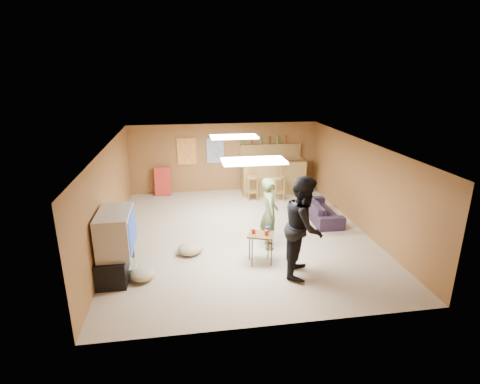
{
  "coord_description": "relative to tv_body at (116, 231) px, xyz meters",
  "views": [
    {
      "loc": [
        -1.31,
        -8.28,
        3.82
      ],
      "look_at": [
        0.0,
        0.2,
        1.0
      ],
      "focal_mm": 28.0,
      "sensor_mm": 36.0,
      "label": 1
    }
  ],
  "objects": [
    {
      "name": "wall_front",
      "position": [
        2.65,
        -2.0,
        0.2
      ],
      "size": [
        6.0,
        0.02,
        2.2
      ],
      "primitive_type": "cube",
      "color": "brown",
      "rests_on": "ground"
    },
    {
      "name": "wall_back",
      "position": [
        2.65,
        5.0,
        0.2
      ],
      "size": [
        6.0,
        0.02,
        2.2
      ],
      "primitive_type": "cube",
      "color": "brown",
      "rests_on": "ground"
    },
    {
      "name": "cup_red_near",
      "position": [
        2.67,
        0.05,
        -0.2
      ],
      "size": [
        0.1,
        0.1,
        0.11
      ],
      "primitive_type": "cylinder",
      "rotation": [
        0.0,
        0.0,
        0.34
      ],
      "color": "#A6260B",
      "rests_on": "tray_table"
    },
    {
      "name": "ceiling",
      "position": [
        2.65,
        1.5,
        1.3
      ],
      "size": [
        6.0,
        7.0,
        0.02
      ],
      "primitive_type": "cube",
      "color": "silver",
      "rests_on": "ground"
    },
    {
      "name": "cushion_mid",
      "position": [
        1.45,
        0.67,
        -0.8
      ],
      "size": [
        0.46,
        0.46,
        0.21
      ],
      "primitive_type": "ellipsoid",
      "rotation": [
        0.0,
        0.0,
        -0.0
      ],
      "color": "gray",
      "rests_on": "ground"
    },
    {
      "name": "bar_lip",
      "position": [
        4.15,
        4.2,
        0.2
      ],
      "size": [
        2.1,
        0.12,
        0.05
      ],
      "primitive_type": "cube",
      "color": "#382612",
      "rests_on": "bar_counter"
    },
    {
      "name": "ground",
      "position": [
        2.65,
        1.5,
        -0.9
      ],
      "size": [
        7.0,
        7.0,
        0.0
      ],
      "primitive_type": "plane",
      "color": "tan",
      "rests_on": "ground"
    },
    {
      "name": "cushion_near_tv",
      "position": [
        1.38,
        0.62,
        -0.78
      ],
      "size": [
        0.68,
        0.68,
        0.23
      ],
      "primitive_type": "ellipsoid",
      "rotation": [
        0.0,
        0.0,
        -0.4
      ],
      "color": "gray",
      "rests_on": "ground"
    },
    {
      "name": "poster_right",
      "position": [
        2.35,
        4.96,
        0.45
      ],
      "size": [
        0.55,
        0.03,
        0.8
      ],
      "primitive_type": "cube",
      "color": "#334C99",
      "rests_on": "wall_back"
    },
    {
      "name": "sofa",
      "position": [
        4.92,
        2.1,
        -0.65
      ],
      "size": [
        0.72,
        1.75,
        0.5
      ],
      "primitive_type": "imported",
      "rotation": [
        0.0,
        0.0,
        1.54
      ],
      "color": "black",
      "rests_on": "ground"
    },
    {
      "name": "bar_shelf",
      "position": [
        4.15,
        4.9,
        0.6
      ],
      "size": [
        2.0,
        0.18,
        0.05
      ],
      "primitive_type": "cube",
      "color": "olive",
      "rests_on": "bar_backing"
    },
    {
      "name": "wall_left",
      "position": [
        -0.35,
        1.5,
        0.2
      ],
      "size": [
        0.02,
        7.0,
        2.2
      ],
      "primitive_type": "cube",
      "color": "brown",
      "rests_on": "ground"
    },
    {
      "name": "person_olive",
      "position": [
        3.15,
        0.69,
        -0.09
      ],
      "size": [
        0.44,
        0.63,
        1.63
      ],
      "primitive_type": "imported",
      "rotation": [
        0.0,
        0.0,
        1.48
      ],
      "color": "#475632",
      "rests_on": "ground"
    },
    {
      "name": "cushion_far",
      "position": [
        0.47,
        -0.3,
        -0.79
      ],
      "size": [
        0.5,
        0.5,
        0.22
      ],
      "primitive_type": "ellipsoid",
      "rotation": [
        0.0,
        0.0,
        0.06
      ],
      "color": "gray",
      "rests_on": "ground"
    },
    {
      "name": "tray_table",
      "position": [
        2.81,
        -0.01,
        -0.58
      ],
      "size": [
        0.61,
        0.55,
        0.65
      ],
      "primitive_type": "cube",
      "rotation": [
        0.0,
        0.0,
        -0.37
      ],
      "color": "#382612",
      "rests_on": "ground"
    },
    {
      "name": "folding_chair_stack",
      "position": [
        0.65,
        4.8,
        -0.45
      ],
      "size": [
        0.5,
        0.26,
        0.91
      ],
      "primitive_type": "cube",
      "rotation": [
        -0.14,
        0.0,
        0.0
      ],
      "color": "red",
      "rests_on": "ground"
    },
    {
      "name": "person_black",
      "position": [
        3.53,
        -0.51,
        0.08
      ],
      "size": [
        1.06,
        1.17,
        1.97
      ],
      "primitive_type": "imported",
      "rotation": [
        0.0,
        0.0,
        1.17
      ],
      "color": "black",
      "rests_on": "ground"
    },
    {
      "name": "ceiling_panel_back",
      "position": [
        2.65,
        2.7,
        1.27
      ],
      "size": [
        1.2,
        0.6,
        0.04
      ],
      "primitive_type": "cube",
      "color": "white",
      "rests_on": "ceiling"
    },
    {
      "name": "bottle_row",
      "position": [
        3.95,
        4.88,
        0.75
      ],
      "size": [
        1.48,
        0.08,
        0.26
      ],
      "primitive_type": null,
      "color": "#3F7233",
      "rests_on": "bar_shelf"
    },
    {
      "name": "bar_stool_left",
      "position": [
        3.38,
        3.92,
        -0.27
      ],
      "size": [
        0.49,
        0.49,
        1.26
      ],
      "primitive_type": null,
      "rotation": [
        0.0,
        0.0,
        0.27
      ],
      "color": "olive",
      "rests_on": "ground"
    },
    {
      "name": "poster_left",
      "position": [
        1.45,
        4.96,
        0.45
      ],
      "size": [
        0.6,
        0.03,
        0.85
      ],
      "primitive_type": "cube",
      "color": "#BF3F26",
      "rests_on": "wall_back"
    },
    {
      "name": "ceiling_panel_front",
      "position": [
        2.65,
        0.0,
        1.27
      ],
      "size": [
        1.2,
        0.6,
        0.04
      ],
      "primitive_type": "cube",
      "color": "white",
      "rests_on": "ceiling"
    },
    {
      "name": "cup_red_far",
      "position": [
        2.91,
        -0.08,
        -0.2
      ],
      "size": [
        0.08,
        0.08,
        0.1
      ],
      "primitive_type": "cylinder",
      "rotation": [
        0.0,
        0.0,
        0.11
      ],
      "color": "#A6260B",
      "rests_on": "tray_table"
    },
    {
      "name": "dvd_box",
      "position": [
        0.15,
        0.0,
        -0.75
      ],
      "size": [
        0.35,
        0.5,
        0.08
      ],
      "primitive_type": "cube",
      "color": "#B2B2B7",
      "rests_on": "tv_stand"
    },
    {
      "name": "bar_backing",
      "position": [
        4.15,
        4.92,
        0.3
      ],
      "size": [
        2.0,
        0.14,
        0.6
      ],
      "primitive_type": "cube",
      "color": "olive",
      "rests_on": "bar_counter"
    },
    {
      "name": "tv_screen",
      "position": [
        0.31,
        0.0,
        0.0
      ],
      "size": [
        0.02,
        0.95,
        0.65
      ],
      "primitive_type": "cube",
      "color": "navy",
      "rests_on": "tv_body"
    },
    {
      "name": "cup_blue",
      "position": [
        2.97,
        0.08,
        -0.2
      ],
      "size": [
        0.1,
        0.1,
        0.11
      ],
      "primitive_type": "cylinder",
      "rotation": [
        0.0,
        0.0,
        0.34
      ],
      "color": "navy",
      "rests_on": "tray_table"
    },
    {
      "name": "bar_counter",
      "position": [
        4.15,
        4.45,
        -0.35
      ],
      "size": [
        2.0,
        0.6,
        1.1
      ],
      "primitive_type": "cube",
      "color": "olive",
      "rests_on": "ground"
    },
    {
      "name": "tv_stand",
      "position": [
        -0.07,
        0.0,
        -0.65
      ],
      "size": [
        0.55,
        1.3,
        0.5
      ],
      "primitive_type": "cube",
      "color": "black",
      "rests_on": "ground"
    },
    {
      "name": "tv_body",
      "position": [
        0.0,
        0.0,
        0.0
      ],
      "size": [
        0.6,
        1.1,
        0.8
      ],
      "primitive_type": "cube",
      "color": "#B2B2B7",
      "rests_on": "tv_stand"
    },
    {
      "name": "wall_right",
      "position": [
        5.65,
        1.5,
        0.2
      ],
      "size": [
        0.02,
        7.0,
        2.2
      ],
      "primitive_type": "cube",
      "color": "brown",
      "rests_on": "ground"
    },
    {
      "name": "bar_stool_right",
      "position": [
        4.17,
        3.77,
        -0.3
      ],
      "size": [
        0.49,
        0.49,
        1.21
      ],
      "primitive_type": null,
      "rotation": [
        0.0,
        0.0,
        0.34
      ],
      "color": "olive",
      "rests_on": "ground"
    }
  ]
}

